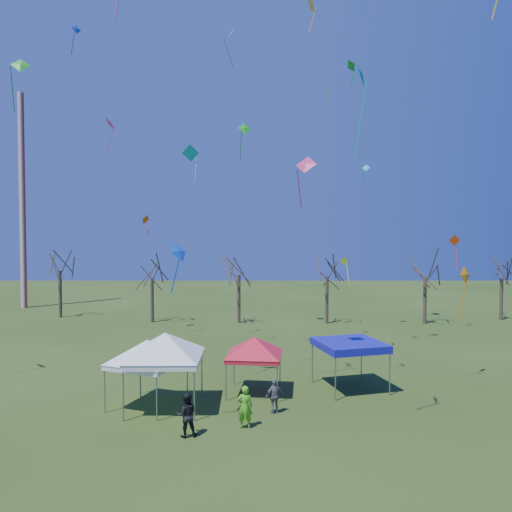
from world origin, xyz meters
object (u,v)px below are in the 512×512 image
at_px(tree_1, 152,262).
at_px(person_grey, 274,396).
at_px(tent_red, 254,341).
at_px(tree_3, 327,260).
at_px(tree_4, 425,260).
at_px(tree_0, 60,254).
at_px(tent_white_mid, 165,338).
at_px(tent_blue, 350,345).
at_px(person_dark, 186,415).
at_px(tent_white_west, 147,344).
at_px(radio_mast, 22,201).
at_px(tree_5, 502,262).
at_px(tree_2, 239,257).
at_px(person_green, 245,407).

height_order(tree_1, person_grey, tree_1).
height_order(tent_red, person_grey, tent_red).
xyz_separation_m(tree_3, tree_4, (9.32, -0.04, -0.02)).
bearing_deg(tree_0, tree_1, -15.18).
bearing_deg(tent_white_mid, tent_blue, 17.10).
bearing_deg(tree_3, tree_1, 177.94).
bearing_deg(person_dark, tent_white_west, -66.61).
relative_size(tent_red, person_grey, 2.42).
xyz_separation_m(radio_mast, tree_1, (17.23, -9.35, -6.71)).
xyz_separation_m(tent_white_west, tent_red, (5.08, 1.91, -0.25)).
xyz_separation_m(tree_1, tent_red, (10.02, -20.43, -3.06)).
distance_m(tree_0, tent_white_mid, 30.05).
bearing_deg(tent_red, tent_white_west, -159.37).
distance_m(tent_white_west, tent_white_mid, 0.99).
xyz_separation_m(tree_0, tree_1, (10.08, -2.73, -0.70)).
bearing_deg(radio_mast, tent_red, -47.54).
height_order(tree_5, person_dark, tree_5).
bearing_deg(tent_blue, radio_mast, 138.04).
xyz_separation_m(tree_1, tent_white_mid, (5.83, -22.56, -2.44)).
xyz_separation_m(tent_white_mid, tent_red, (4.19, 2.14, -0.62)).
bearing_deg(tent_white_mid, radio_mast, 125.85).
bearing_deg(tree_3, tent_white_mid, -116.55).
bearing_deg(tree_5, tree_2, -176.30).
relative_size(radio_mast, tent_blue, 6.31).
bearing_deg(person_green, tree_1, -72.07).
relative_size(tent_blue, person_grey, 2.51).
distance_m(tree_1, person_grey, 26.11).
height_order(tent_white_mid, tent_blue, tent_white_mid).
height_order(tree_3, person_grey, tree_3).
height_order(radio_mast, tent_white_west, radio_mast).
xyz_separation_m(tree_3, person_grey, (-5.84, -22.57, -5.29)).
distance_m(tree_2, person_grey, 23.69).
bearing_deg(tree_3, tent_white_west, -118.63).
xyz_separation_m(tent_red, tent_blue, (5.08, 0.71, -0.39)).
height_order(radio_mast, tent_white_mid, radio_mast).
bearing_deg(tent_white_west, person_green, -27.69).
bearing_deg(tent_white_west, tree_2, 81.07).
bearing_deg(tree_1, person_grey, -64.69).
height_order(tree_1, person_green, tree_1).
bearing_deg(tent_red, tree_4, 50.85).
relative_size(tree_5, tent_white_mid, 1.59).
distance_m(tree_3, tree_5, 17.81).
bearing_deg(tent_white_west, tent_red, 20.63).
height_order(tree_4, tree_5, tree_4).
relative_size(tree_5, tent_white_west, 1.89).
relative_size(radio_mast, person_green, 13.91).
height_order(tree_3, tree_5, tree_3).
relative_size(tree_2, person_dark, 4.63).
xyz_separation_m(radio_mast, tent_white_mid, (23.06, -31.91, -9.15)).
bearing_deg(tent_white_mid, person_dark, -64.56).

